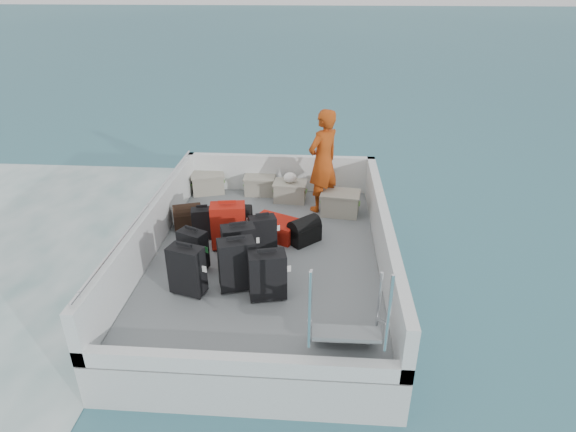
# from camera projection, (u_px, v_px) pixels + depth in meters

# --- Properties ---
(ground) EXTENTS (160.00, 160.00, 0.00)m
(ground) POSITION_uv_depth(u_px,v_px,m) (267.00, 287.00, 7.55)
(ground) COLOR navy
(ground) RESTS_ON ground
(ferry_hull) EXTENTS (3.60, 5.00, 0.60)m
(ferry_hull) POSITION_uv_depth(u_px,v_px,m) (266.00, 271.00, 7.42)
(ferry_hull) COLOR silver
(ferry_hull) RESTS_ON ground
(deck) EXTENTS (3.30, 4.70, 0.02)m
(deck) POSITION_uv_depth(u_px,v_px,m) (266.00, 254.00, 7.28)
(deck) COLOR slate
(deck) RESTS_ON ferry_hull
(deck_fittings) EXTENTS (3.60, 5.00, 0.90)m
(deck_fittings) POSITION_uv_depth(u_px,v_px,m) (287.00, 243.00, 6.80)
(deck_fittings) COLOR silver
(deck_fittings) RESTS_ON deck
(suitcase_0) EXTENTS (0.50, 0.37, 0.68)m
(suitcase_0) POSITION_uv_depth(u_px,v_px,m) (187.00, 271.00, 6.22)
(suitcase_0) COLOR black
(suitcase_0) RESTS_ON deck
(suitcase_1) EXTENTS (0.45, 0.37, 0.59)m
(suitcase_1) POSITION_uv_depth(u_px,v_px,m) (193.00, 250.00, 6.78)
(suitcase_1) COLOR black
(suitcase_1) RESTS_ON deck
(suitcase_2) EXTENTS (0.38, 0.28, 0.51)m
(suitcase_2) POSITION_uv_depth(u_px,v_px,m) (203.00, 223.00, 7.60)
(suitcase_2) COLOR black
(suitcase_2) RESTS_ON deck
(suitcase_3) EXTENTS (0.54, 0.41, 0.72)m
(suitcase_3) POSITION_uv_depth(u_px,v_px,m) (237.00, 265.00, 6.31)
(suitcase_3) COLOR black
(suitcase_3) RESTS_ON deck
(suitcase_4) EXTENTS (0.52, 0.40, 0.67)m
(suitcase_4) POSITION_uv_depth(u_px,v_px,m) (239.00, 248.00, 6.75)
(suitcase_4) COLOR black
(suitcase_4) RESTS_ON deck
(suitcase_5) EXTENTS (0.56, 0.38, 0.71)m
(suitcase_5) POSITION_uv_depth(u_px,v_px,m) (229.00, 226.00, 7.29)
(suitcase_5) COLOR #B11A0D
(suitcase_5) RESTS_ON deck
(suitcase_6) EXTENTS (0.52, 0.38, 0.65)m
(suitcase_6) POSITION_uv_depth(u_px,v_px,m) (267.00, 276.00, 6.14)
(suitcase_6) COLOR black
(suitcase_6) RESTS_ON deck
(suitcase_7) EXTENTS (0.45, 0.34, 0.56)m
(suitcase_7) POSITION_uv_depth(u_px,v_px,m) (263.00, 234.00, 7.24)
(suitcase_7) COLOR black
(suitcase_7) RESTS_ON deck
(suitcase_8) EXTENTS (0.86, 0.74, 0.29)m
(suitcase_8) POSITION_uv_depth(u_px,v_px,m) (276.00, 228.00, 7.70)
(suitcase_8) COLOR #B11A0D
(suitcase_8) RESTS_ON deck
(duffel_0) EXTENTS (0.53, 0.43, 0.32)m
(duffel_0) POSITION_uv_depth(u_px,v_px,m) (188.00, 218.00, 7.96)
(duffel_0) COLOR black
(duffel_0) RESTS_ON deck
(duffel_1) EXTENTS (0.46, 0.31, 0.32)m
(duffel_1) POSITION_uv_depth(u_px,v_px,m) (238.00, 219.00, 7.94)
(duffel_1) COLOR black
(duffel_1) RESTS_ON deck
(duffel_2) EXTENTS (0.56, 0.55, 0.32)m
(duffel_2) POSITION_uv_depth(u_px,v_px,m) (304.00, 233.00, 7.52)
(duffel_2) COLOR black
(duffel_2) RESTS_ON deck
(crate_0) EXTENTS (0.68, 0.56, 0.35)m
(crate_0) POSITION_uv_depth(u_px,v_px,m) (208.00, 184.00, 9.24)
(crate_0) COLOR gray
(crate_0) RESTS_ON deck
(crate_1) EXTENTS (0.54, 0.37, 0.33)m
(crate_1) POSITION_uv_depth(u_px,v_px,m) (260.00, 186.00, 9.18)
(crate_1) COLOR gray
(crate_1) RESTS_ON deck
(crate_2) EXTENTS (0.59, 0.42, 0.34)m
(crate_2) POSITION_uv_depth(u_px,v_px,m) (290.00, 192.00, 8.90)
(crate_2) COLOR gray
(crate_2) RESTS_ON deck
(crate_3) EXTENTS (0.68, 0.51, 0.38)m
(crate_3) POSITION_uv_depth(u_px,v_px,m) (340.00, 204.00, 8.39)
(crate_3) COLOR gray
(crate_3) RESTS_ON deck
(yellow_bag) EXTENTS (0.28, 0.26, 0.22)m
(yellow_bag) POSITION_uv_depth(u_px,v_px,m) (334.00, 198.00, 8.83)
(yellow_bag) COLOR yellow
(yellow_bag) RESTS_ON deck
(white_bag) EXTENTS (0.24, 0.24, 0.18)m
(white_bag) POSITION_uv_depth(u_px,v_px,m) (290.00, 179.00, 8.79)
(white_bag) COLOR white
(white_bag) RESTS_ON crate_2
(passenger) EXTENTS (0.77, 0.78, 1.81)m
(passenger) POSITION_uv_depth(u_px,v_px,m) (323.00, 161.00, 8.26)
(passenger) COLOR #EA5616
(passenger) RESTS_ON deck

